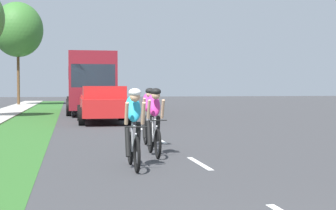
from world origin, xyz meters
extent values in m
plane|color=#38383A|center=(0.00, 20.00, 0.00)|extent=(120.00, 120.00, 0.00)
cube|color=#2D6026|center=(-4.42, 20.00, 0.00)|extent=(2.32, 70.00, 0.01)
cube|color=white|center=(0.00, 7.67, 0.00)|extent=(0.12, 1.80, 0.01)
cube|color=white|center=(0.00, 12.33, 0.00)|extent=(0.12, 1.80, 0.01)
cube|color=white|center=(0.00, 17.00, 0.00)|extent=(0.12, 1.80, 0.01)
cube|color=white|center=(0.00, 21.67, 0.00)|extent=(0.12, 1.80, 0.01)
cube|color=white|center=(0.00, 26.33, 0.00)|extent=(0.12, 1.80, 0.01)
cube|color=white|center=(0.00, 31.00, 0.00)|extent=(0.12, 1.80, 0.01)
cube|color=white|center=(0.00, 35.67, 0.00)|extent=(0.12, 1.80, 0.01)
cube|color=white|center=(0.00, 40.33, 0.00)|extent=(0.12, 1.80, 0.01)
cube|color=white|center=(0.00, 45.00, 0.00)|extent=(0.12, 1.80, 0.01)
cube|color=white|center=(0.00, 49.67, 0.00)|extent=(0.12, 1.80, 0.01)
torus|color=black|center=(-1.44, 7.80, 0.34)|extent=(0.06, 0.68, 0.68)
torus|color=black|center=(-1.44, 6.76, 0.34)|extent=(0.06, 0.68, 0.68)
cylinder|color=#A5A8AD|center=(-1.44, 7.18, 0.52)|extent=(0.04, 0.59, 0.43)
cylinder|color=#A5A8AD|center=(-1.44, 7.46, 0.62)|extent=(0.04, 0.04, 0.55)
cylinder|color=#A5A8AD|center=(-1.44, 7.23, 0.85)|extent=(0.03, 0.55, 0.03)
cylinder|color=black|center=(-1.44, 6.78, 0.86)|extent=(0.42, 0.02, 0.02)
ellipsoid|color=#26A5CC|center=(-1.44, 7.30, 1.18)|extent=(0.30, 0.54, 0.63)
sphere|color=tan|center=(-1.44, 7.02, 1.42)|extent=(0.20, 0.20, 0.20)
ellipsoid|color=white|center=(-1.44, 7.02, 1.50)|extent=(0.24, 0.28, 0.16)
cylinder|color=tan|center=(-1.60, 7.02, 1.10)|extent=(0.07, 0.26, 0.45)
cylinder|color=tan|center=(-1.28, 7.02, 1.10)|extent=(0.07, 0.26, 0.45)
cylinder|color=black|center=(-1.54, 7.38, 0.52)|extent=(0.10, 0.30, 0.60)
cylinder|color=black|center=(-1.34, 7.33, 0.62)|extent=(0.10, 0.25, 0.61)
torus|color=black|center=(-0.74, 9.54, 0.34)|extent=(0.06, 0.68, 0.68)
torus|color=black|center=(-0.74, 8.50, 0.34)|extent=(0.06, 0.68, 0.68)
cylinder|color=silver|center=(-0.74, 8.92, 0.52)|extent=(0.04, 0.59, 0.43)
cylinder|color=silver|center=(-0.74, 9.20, 0.62)|extent=(0.04, 0.04, 0.55)
cylinder|color=silver|center=(-0.74, 8.97, 0.85)|extent=(0.03, 0.55, 0.03)
cylinder|color=black|center=(-0.74, 8.52, 0.86)|extent=(0.42, 0.02, 0.02)
ellipsoid|color=#CC2D8C|center=(-0.74, 9.04, 1.18)|extent=(0.30, 0.54, 0.63)
sphere|color=tan|center=(-0.74, 8.76, 1.42)|extent=(0.20, 0.20, 0.20)
ellipsoid|color=black|center=(-0.74, 8.76, 1.50)|extent=(0.24, 0.28, 0.16)
cylinder|color=tan|center=(-0.90, 8.76, 1.10)|extent=(0.07, 0.26, 0.45)
cylinder|color=tan|center=(-0.58, 8.76, 1.10)|extent=(0.07, 0.26, 0.45)
cylinder|color=black|center=(-0.84, 9.12, 0.52)|extent=(0.10, 0.30, 0.60)
cylinder|color=black|center=(-0.64, 9.07, 0.62)|extent=(0.10, 0.25, 0.61)
torus|color=black|center=(-0.60, 11.28, 0.34)|extent=(0.06, 0.68, 0.68)
torus|color=black|center=(-0.60, 10.24, 0.34)|extent=(0.06, 0.68, 0.68)
cylinder|color=#A5A8AD|center=(-0.60, 10.66, 0.52)|extent=(0.04, 0.59, 0.43)
cylinder|color=#A5A8AD|center=(-0.60, 10.94, 0.62)|extent=(0.04, 0.04, 0.55)
cylinder|color=#A5A8AD|center=(-0.60, 10.71, 0.85)|extent=(0.03, 0.55, 0.03)
cylinder|color=black|center=(-0.60, 10.26, 0.86)|extent=(0.42, 0.02, 0.02)
ellipsoid|color=#CC2D8C|center=(-0.60, 10.78, 1.18)|extent=(0.30, 0.54, 0.63)
sphere|color=tan|center=(-0.60, 10.50, 1.42)|extent=(0.20, 0.20, 0.20)
ellipsoid|color=black|center=(-0.60, 10.50, 1.50)|extent=(0.24, 0.28, 0.16)
cylinder|color=tan|center=(-0.76, 10.50, 1.10)|extent=(0.07, 0.26, 0.45)
cylinder|color=tan|center=(-0.44, 10.50, 1.10)|extent=(0.07, 0.26, 0.45)
cylinder|color=black|center=(-0.70, 10.86, 0.52)|extent=(0.10, 0.30, 0.60)
cylinder|color=black|center=(-0.50, 10.81, 0.62)|extent=(0.10, 0.25, 0.61)
cube|color=red|center=(-1.20, 20.17, 0.72)|extent=(1.96, 5.10, 0.76)
cube|color=red|center=(-1.20, 19.40, 1.32)|extent=(1.80, 1.78, 0.64)
cube|color=#1E2833|center=(-1.20, 18.69, 1.30)|extent=(1.67, 0.08, 0.52)
cube|color=red|center=(-2.10, 21.19, 1.02)|extent=(0.08, 2.80, 0.40)
cube|color=red|center=(-0.30, 21.19, 1.02)|extent=(0.08, 2.80, 0.40)
cube|color=red|center=(-1.20, 22.68, 1.02)|extent=(1.80, 0.08, 0.40)
cylinder|color=black|center=(-2.18, 18.64, 0.38)|extent=(0.26, 0.76, 0.76)
cylinder|color=black|center=(-0.22, 18.64, 0.38)|extent=(0.26, 0.76, 0.76)
cylinder|color=black|center=(-2.18, 21.70, 0.38)|extent=(0.26, 0.76, 0.76)
cylinder|color=black|center=(-0.22, 21.70, 0.38)|extent=(0.26, 0.76, 0.76)
cube|color=maroon|center=(-1.46, 29.36, 1.93)|extent=(2.50, 11.60, 3.10)
cube|color=#1E2833|center=(-1.46, 29.36, 2.33)|extent=(2.52, 10.67, 0.64)
cube|color=#1E2833|center=(-1.46, 23.59, 2.18)|extent=(2.25, 0.06, 1.20)
cylinder|color=black|center=(-2.71, 25.59, 0.48)|extent=(0.28, 0.96, 0.96)
cylinder|color=black|center=(-0.21, 25.59, 0.48)|extent=(0.28, 0.96, 0.96)
cylinder|color=black|center=(-2.71, 32.55, 0.48)|extent=(0.28, 0.96, 0.96)
cylinder|color=black|center=(-0.21, 32.55, 0.48)|extent=(0.28, 0.96, 0.96)
cube|color=black|center=(-1.50, 48.59, 0.64)|extent=(1.76, 4.30, 0.76)
cube|color=black|center=(-1.50, 48.74, 1.26)|extent=(1.55, 2.24, 0.52)
cube|color=#1E2833|center=(-1.50, 47.77, 1.24)|extent=(1.44, 0.08, 0.44)
cylinder|color=black|center=(-2.38, 47.26, 0.32)|extent=(0.22, 0.64, 0.64)
cylinder|color=black|center=(-0.62, 47.26, 0.32)|extent=(0.22, 0.64, 0.64)
cylinder|color=black|center=(-2.38, 49.92, 0.32)|extent=(0.22, 0.64, 0.64)
cylinder|color=black|center=(-0.62, 49.92, 0.32)|extent=(0.22, 0.64, 0.64)
cylinder|color=brown|center=(-7.09, 43.47, 2.44)|extent=(0.24, 0.24, 4.89)
ellipsoid|color=#38722D|center=(-7.09, 43.47, 6.64)|extent=(4.37, 4.37, 4.81)
camera|label=1|loc=(-2.67, -2.49, 1.61)|focal=53.72mm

